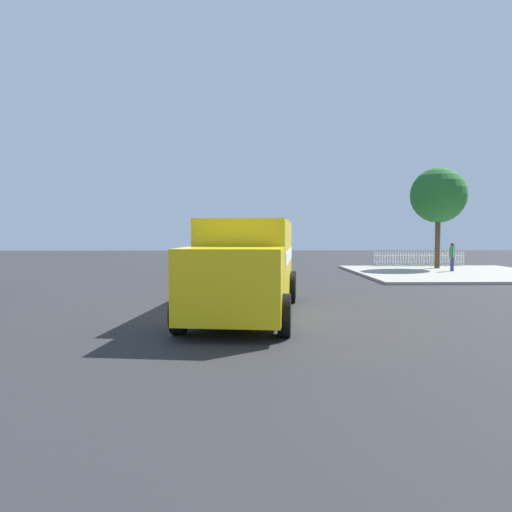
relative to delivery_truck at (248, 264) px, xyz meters
name	(u,v)px	position (x,y,z in m)	size (l,w,h in m)	color
ground_plane	(214,313)	(1.03, 0.15, -1.45)	(100.00, 100.00, 0.00)	#2B2B2D
sidewalk_corner_near	(452,273)	(-11.79, -12.67, -1.38)	(10.90, 10.90, 0.14)	#9E998E
delivery_truck	(248,264)	(0.00, 0.00, 0.00)	(3.67, 8.22, 2.77)	yellow
pedestrian_near_corner	(452,255)	(-12.06, -13.30, -0.36)	(0.39, 0.41, 1.67)	navy
picket_fence_run	(419,259)	(-11.79, -17.88, -0.83)	(6.22, 0.05, 0.95)	white
shade_tree_near	(438,196)	(-12.15, -15.71, 3.29)	(3.47, 3.47, 6.36)	brown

